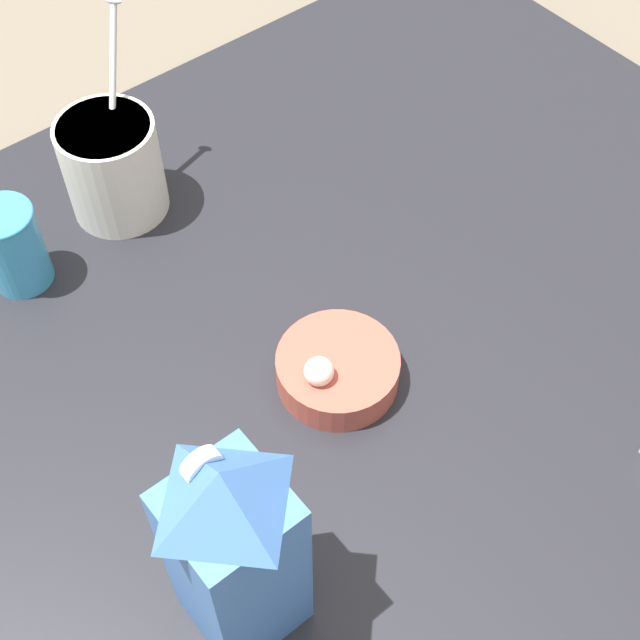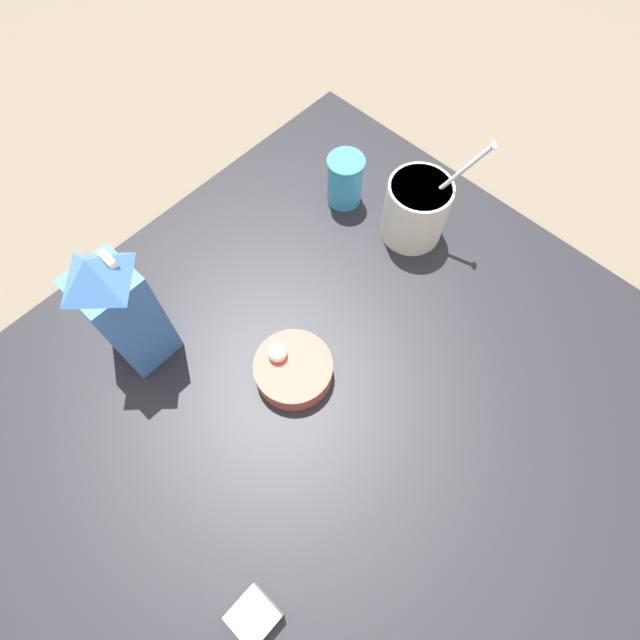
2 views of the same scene
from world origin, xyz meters
name	(u,v)px [view 2 (image 2 of 2)]	position (x,y,z in m)	size (l,w,h in m)	color
ground_plane	(347,429)	(0.00, 0.00, 0.00)	(6.00, 6.00, 0.00)	#665B4C
countertop	(347,426)	(0.00, 0.00, 0.02)	(1.15, 1.15, 0.04)	black
milk_carton	(121,309)	(0.36, 0.14, 0.18)	(0.09, 0.09, 0.27)	#3D6BB2
yogurt_tub	(416,208)	(0.17, -0.38, 0.12)	(0.15, 0.13, 0.24)	silver
drinking_cup	(345,179)	(0.33, -0.35, 0.10)	(0.08, 0.08, 0.11)	#3893C6
spice_jar	(254,616)	(-0.09, 0.30, 0.06)	(0.06, 0.06, 0.04)	silver
garlic_bowl	(294,367)	(0.13, 0.00, 0.06)	(0.14, 0.14, 0.07)	#B24C3D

